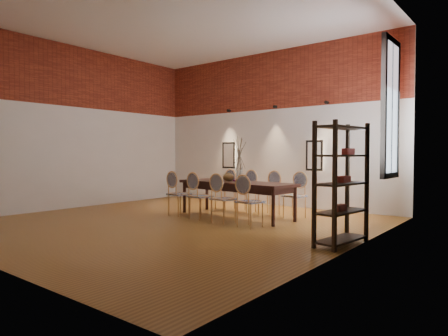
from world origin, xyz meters
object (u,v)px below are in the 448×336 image
Objects in this scene: chair_near_d at (250,202)px; chair_far_c at (269,193)px; chair_far_a at (225,190)px; shelving_rack at (342,184)px; chair_far_d at (295,196)px; book at (240,181)px; chair_far_b at (246,191)px; chair_near_c at (224,199)px; vase at (239,175)px; chair_near_a at (179,194)px; dining_table at (236,199)px; chair_near_b at (200,196)px; bowl at (228,177)px.

chair_far_c is (-0.52, 1.49, 0.00)m from chair_near_d.
chair_far_a is 1.34m from chair_far_c.
chair_far_c is 0.52× the size of shelving_rack.
chair_far_d is 3.62× the size of book.
chair_far_d is (1.33, -0.14, 0.00)m from chair_far_b.
chair_near_c and chair_far_d have the same top height.
shelving_rack is at bearing -25.12° from book.
chair_far_c reaches higher than book.
chair_far_b is 0.52× the size of shelving_rack.
chair_far_a is at bearing 141.23° from vase.
chair_near_a is 1.00× the size of chair_far_a.
chair_near_d is 2.47m from chair_far_a.
book reaches higher than dining_table.
dining_table is 2.86× the size of chair_near_c.
chair_near_a is 0.52× the size of shelving_rack.
vase is (-0.97, -0.61, 0.43)m from chair_far_d.
chair_far_b reaches higher than book.
chair_far_b is 3.62× the size of book.
dining_table is 0.79m from chair_far_b.
chair_near_b is at bearing -115.25° from dining_table.
chair_far_b reaches higher than bowl.
chair_far_a is at bearing 90.00° from chair_near_a.
book is at bearing 69.28° from chair_near_b.
dining_table is 0.79m from chair_near_b.
chair_far_b and chair_far_d have the same top height.
chair_far_c is at bearing 46.67° from chair_near_a.
chair_far_d is 1.20m from book.
chair_far_a is at bearing -0.00° from chair_far_b.
chair_far_b is 3.13× the size of vase.
chair_far_a is 1.18m from book.
chair_far_c is 0.67m from chair_far_d.
shelving_rack is (1.85, -0.33, 0.43)m from chair_near_d.
chair_far_a is 1.19m from bowl.
bowl is (-1.09, 0.78, 0.37)m from chair_near_d.
vase is at bearing 71.91° from chair_far_c.
book is at bearing 162.23° from shelving_rack.
chair_near_c is 0.97m from book.
chair_near_c is at bearing 180.00° from chair_near_d.
chair_near_b is 0.67m from chair_near_c.
vase is (1.03, -0.83, 0.43)m from chair_far_a.
chair_far_b is 0.94m from vase.
shelving_rack is (2.94, -1.11, 0.06)m from bowl.
chair_far_d is at bearing 35.25° from chair_near_a.
chair_near_b reaches higher than book.
chair_far_c is at bearing 0.00° from chair_far_d.
chair_far_c is 0.98m from bowl.
book is at bearing 150.62° from chair_far_a.
chair_far_a is at bearing 131.77° from bowl.
chair_near_d is at bearing 177.16° from shelving_rack.
dining_table is 1.24m from chair_far_d.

